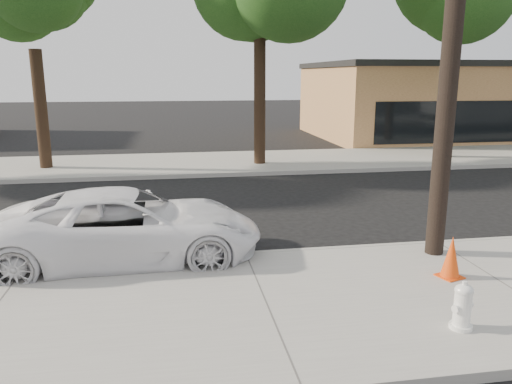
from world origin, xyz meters
TOP-DOWN VIEW (x-y plane):
  - ground at (0.00, 0.00)m, footprint 120.00×120.00m
  - near_sidewalk at (0.00, -4.30)m, footprint 90.00×4.40m
  - far_sidewalk at (0.00, 8.50)m, footprint 90.00×5.00m
  - curb_near at (0.00, -2.10)m, footprint 90.00×0.12m
  - building_main at (16.00, 16.00)m, footprint 18.00×10.00m
  - utility_pole at (3.60, -2.70)m, footprint 1.40×0.34m
  - tree_d at (10.20, 7.95)m, footprint 4.50×4.35m
  - police_cruiser at (-2.21, -1.80)m, footprint 5.09×2.42m
  - fire_hydrant at (2.46, -5.51)m, footprint 0.34×0.31m
  - traffic_cone at (3.26, -3.85)m, footprint 0.46×0.46m

SIDE VIEW (x-z plane):
  - ground at x=0.00m, z-range 0.00..0.00m
  - near_sidewalk at x=0.00m, z-range 0.00..0.15m
  - far_sidewalk at x=0.00m, z-range 0.00..0.15m
  - curb_near at x=0.00m, z-range -0.01..0.15m
  - fire_hydrant at x=2.46m, z-range 0.14..0.78m
  - traffic_cone at x=3.26m, z-range 0.14..0.86m
  - police_cruiser at x=-2.21m, z-range 0.00..1.40m
  - building_main at x=16.00m, z-range 0.00..4.00m
  - utility_pole at x=3.60m, z-range 0.20..9.20m
  - tree_d at x=10.20m, z-range 1.99..10.74m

